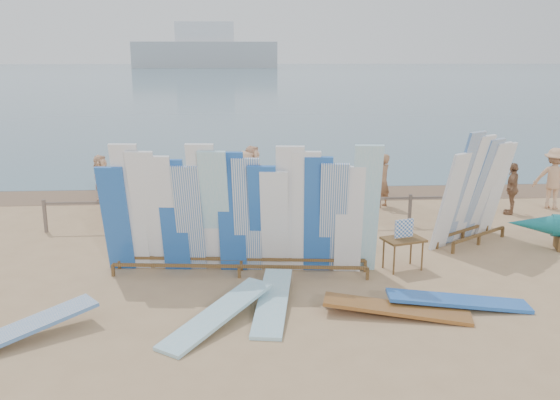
{
  "coord_description": "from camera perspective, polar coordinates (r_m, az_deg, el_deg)",
  "views": [
    {
      "loc": [
        -0.64,
        -12.74,
        4.73
      ],
      "look_at": [
        0.26,
        1.53,
        1.17
      ],
      "focal_mm": 38.0,
      "sensor_mm": 36.0,
      "label": 1
    }
  ],
  "objects": [
    {
      "name": "flat_board_d",
      "position": [
        11.97,
        16.74,
        -9.91
      ],
      "size": [
        2.73,
        0.77,
        0.29
      ],
      "primitive_type": "cube",
      "rotation": [
        0.08,
        0.0,
        1.49
      ],
      "color": "blue",
      "rests_on": "ground"
    },
    {
      "name": "beachgoer_2",
      "position": [
        17.11,
        -7.12,
        1.1
      ],
      "size": [
        0.85,
        1.01,
        1.89
      ],
      "primitive_type": "imported",
      "rotation": [
        0.0,
        0.0,
        2.12
      ],
      "color": "beige",
      "rests_on": "ground"
    },
    {
      "name": "beachgoer_3",
      "position": [
        18.4,
        -3.46,
        1.95
      ],
      "size": [
        0.65,
        1.22,
        1.79
      ],
      "primitive_type": "imported",
      "rotation": [
        0.0,
        0.0,
        1.73
      ],
      "color": "tan",
      "rests_on": "ground"
    },
    {
      "name": "vendor_table",
      "position": [
        13.55,
        11.73,
        -5.0
      ],
      "size": [
        1.02,
        0.85,
        1.16
      ],
      "rotation": [
        0.0,
        0.0,
        0.3
      ],
      "color": "brown",
      "rests_on": "ground"
    },
    {
      "name": "side_surfboard_rack",
      "position": [
        15.61,
        18.18,
        0.66
      ],
      "size": [
        2.47,
        1.99,
        2.94
      ],
      "rotation": [
        0.0,
        0.0,
        0.61
      ],
      "color": "brown",
      "rests_on": "ground"
    },
    {
      "name": "wet_sand_strip",
      "position": [
        20.51,
        -1.73,
        0.66
      ],
      "size": [
        40.0,
        2.6,
        0.01
      ],
      "primitive_type": "cube",
      "color": "brown",
      "rests_on": "ground"
    },
    {
      "name": "ground",
      "position": [
        13.61,
        -0.7,
        -6.34
      ],
      "size": [
        160.0,
        160.0,
        0.0
      ],
      "primitive_type": "plane",
      "color": "tan",
      "rests_on": "ground"
    },
    {
      "name": "beach_chair_right",
      "position": [
        17.17,
        3.04,
        -1.07
      ],
      "size": [
        0.59,
        0.61,
        0.93
      ],
      "rotation": [
        0.0,
        0.0,
        -0.0
      ],
      "color": "#AF1226",
      "rests_on": "ground"
    },
    {
      "name": "distant_ship",
      "position": [
        193.08,
        -7.21,
        14.06
      ],
      "size": [
        45.0,
        8.0,
        14.0
      ],
      "color": "#999EA3",
      "rests_on": "ocean"
    },
    {
      "name": "flat_board_c",
      "position": [
        11.38,
        11.14,
        -10.83
      ],
      "size": [
        2.75,
        1.17,
        0.27
      ],
      "primitive_type": "cube",
      "rotation": [
        0.07,
        0.0,
        1.34
      ],
      "color": "#945D28",
      "rests_on": "ground"
    },
    {
      "name": "beachgoer_11",
      "position": [
        20.01,
        -16.82,
        2.0
      ],
      "size": [
        0.6,
        1.48,
        1.55
      ],
      "primitive_type": "imported",
      "rotation": [
        0.0,
        0.0,
        1.47
      ],
      "color": "beige",
      "rests_on": "ground"
    },
    {
      "name": "beachgoer_extra_1",
      "position": [
        18.64,
        -14.76,
        1.82
      ],
      "size": [
        1.12,
        1.13,
        1.9
      ],
      "primitive_type": "imported",
      "rotation": [
        0.0,
        0.0,
        0.8
      ],
      "color": "#8C6042",
      "rests_on": "ground"
    },
    {
      "name": "beachgoer_10",
      "position": [
        19.02,
        21.44,
        1.03
      ],
      "size": [
        0.78,
        0.99,
        1.56
      ],
      "primitive_type": "imported",
      "rotation": [
        0.0,
        0.0,
        4.22
      ],
      "color": "#8C6042",
      "rests_on": "ground"
    },
    {
      "name": "flat_board_e",
      "position": [
        11.14,
        -23.87,
        -12.42
      ],
      "size": [
        2.47,
        2.09,
        0.42
      ],
      "primitive_type": "cube",
      "rotation": [
        0.13,
        0.0,
        -0.91
      ],
      "color": "silver",
      "rests_on": "ground"
    },
    {
      "name": "main_surfboard_rack",
      "position": [
        12.73,
        -3.91,
        -1.54
      ],
      "size": [
        6.0,
        1.38,
        2.95
      ],
      "rotation": [
        0.0,
        0.0,
        -0.1
      ],
      "color": "brown",
      "rests_on": "ground"
    },
    {
      "name": "beachgoer_extra_0",
      "position": [
        20.21,
        24.88,
        1.9
      ],
      "size": [
        1.29,
        1.14,
        1.9
      ],
      "primitive_type": "imported",
      "rotation": [
        0.0,
        0.0,
        2.5
      ],
      "color": "tan",
      "rests_on": "ground"
    },
    {
      "name": "beachgoer_6",
      "position": [
        18.53,
        1.58,
        1.68
      ],
      "size": [
        0.45,
        0.8,
        1.55
      ],
      "primitive_type": "imported",
      "rotation": [
        0.0,
        0.0,
        1.45
      ],
      "color": "tan",
      "rests_on": "ground"
    },
    {
      "name": "stroller",
      "position": [
        17.11,
        3.89,
        -0.53
      ],
      "size": [
        0.66,
        0.88,
        1.11
      ],
      "rotation": [
        0.0,
        0.0,
        0.13
      ],
      "color": "#AF1226",
      "rests_on": "ground"
    },
    {
      "name": "beachgoer_5",
      "position": [
        19.87,
        -2.67,
        2.78
      ],
      "size": [
        0.61,
        1.64,
        1.74
      ],
      "primitive_type": "imported",
      "rotation": [
        0.0,
        0.0,
        1.52
      ],
      "color": "beige",
      "rests_on": "ground"
    },
    {
      "name": "beachgoer_7",
      "position": [
        18.78,
        9.83,
        1.85
      ],
      "size": [
        0.68,
        0.67,
        1.69
      ],
      "primitive_type": "imported",
      "rotation": [
        0.0,
        0.0,
        3.91
      ],
      "color": "#8C6042",
      "rests_on": "ground"
    },
    {
      "name": "flat_board_b",
      "position": [
        10.89,
        -5.97,
        -11.82
      ],
      "size": [
        2.06,
        2.49,
        0.4
      ],
      "primitive_type": "cube",
      "rotation": [
        0.12,
        0.0,
        -0.64
      ],
      "color": "#89C8DC",
      "rests_on": "ground"
    },
    {
      "name": "beach_chair_left",
      "position": [
        17.18,
        -2.66,
        -1.06
      ],
      "size": [
        0.74,
        0.76,
        0.93
      ],
      "rotation": [
        0.0,
        0.0,
        -0.31
      ],
      "color": "#AF1226",
      "rests_on": "ground"
    },
    {
      "name": "fence",
      "position": [
        16.28,
        -1.25,
        -0.59
      ],
      "size": [
        12.08,
        0.08,
        0.9
      ],
      "color": "#6B5C51",
      "rests_on": "ground"
    },
    {
      "name": "beachgoer_1",
      "position": [
        19.47,
        -14.45,
        2.32
      ],
      "size": [
        0.54,
        0.76,
        1.88
      ],
      "primitive_type": "imported",
      "rotation": [
        0.0,
        0.0,
        4.97
      ],
      "color": "#8C6042",
      "rests_on": "ground"
    },
    {
      "name": "beachgoer_0",
      "position": [
        17.57,
        -15.26,
        0.47
      ],
      "size": [
        0.83,
        0.7,
        1.54
      ],
      "primitive_type": "imported",
      "rotation": [
        0.0,
        0.0,
        0.55
      ],
      "color": "tan",
      "rests_on": "ground"
    },
    {
      "name": "ocean",
      "position": [
        140.82,
        -3.43,
        12.05
      ],
      "size": [
        320.0,
        240.0,
        0.02
      ],
      "primitive_type": "cube",
      "color": "#426477",
      "rests_on": "ground"
    },
    {
      "name": "flat_board_a",
      "position": [
        11.48,
        -0.68,
        -10.33
      ],
      "size": [
        0.95,
        2.75,
        0.28
      ],
      "primitive_type": "cube",
      "rotation": [
        0.08,
        0.0,
        -0.15
      ],
      "color": "#89C8DC",
      "rests_on": "ground"
    }
  ]
}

